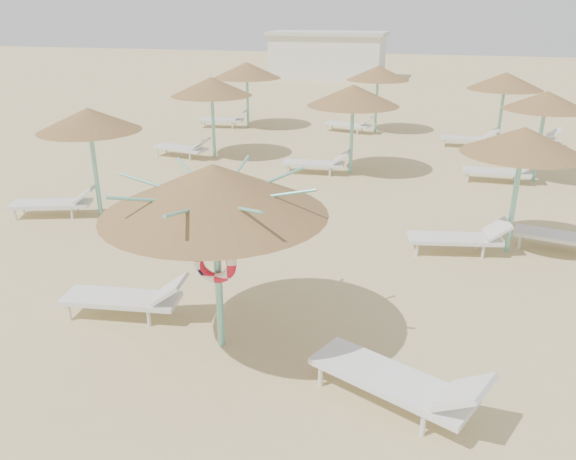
# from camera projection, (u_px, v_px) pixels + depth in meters

# --- Properties ---
(ground) EXTENTS (120.00, 120.00, 0.00)m
(ground) POSITION_uv_depth(u_px,v_px,m) (248.00, 335.00, 8.86)
(ground) COLOR tan
(ground) RESTS_ON ground
(main_palapa) EXTENTS (3.18, 3.18, 2.85)m
(main_palapa) POSITION_uv_depth(u_px,v_px,m) (214.00, 190.00, 7.70)
(main_palapa) COLOR #75CCB7
(main_palapa) RESTS_ON ground
(lounger_main_a) EXTENTS (2.13, 0.89, 0.75)m
(lounger_main_a) POSITION_uv_depth(u_px,v_px,m) (129.00, 297.00, 9.27)
(lounger_main_a) COLOR silver
(lounger_main_a) RESTS_ON ground
(lounger_main_b) EXTENTS (2.38, 1.55, 0.84)m
(lounger_main_b) POSITION_uv_depth(u_px,v_px,m) (401.00, 382.00, 7.11)
(lounger_main_b) COLOR silver
(lounger_main_b) RESTS_ON ground
(palapa_field) EXTENTS (14.45, 14.47, 2.72)m
(palapa_field) POSITION_uv_depth(u_px,v_px,m) (343.00, 91.00, 18.26)
(palapa_field) COLOR #75CCB7
(palapa_field) RESTS_ON ground
(service_hut) EXTENTS (8.40, 4.40, 3.25)m
(service_hut) POSITION_uv_depth(u_px,v_px,m) (328.00, 55.00, 41.11)
(service_hut) COLOR silver
(service_hut) RESTS_ON ground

